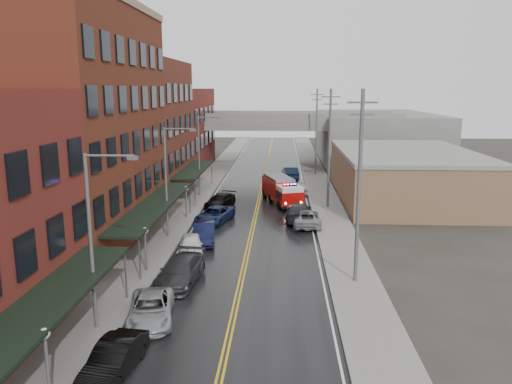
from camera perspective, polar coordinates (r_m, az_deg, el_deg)
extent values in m
cube|color=black|center=(46.56, -0.16, -3.18)|extent=(11.00, 160.00, 0.02)
cube|color=slate|center=(47.51, -9.00, -2.94)|extent=(3.00, 160.00, 0.15)
cube|color=slate|center=(46.72, 8.83, -3.19)|extent=(3.00, 160.00, 0.15)
cube|color=gray|center=(47.20, -7.04, -2.98)|extent=(0.30, 160.00, 0.15)
cube|color=gray|center=(46.58, 6.80, -3.17)|extent=(0.30, 160.00, 0.15)
cube|color=#602819|center=(41.21, -19.70, 6.89)|extent=(9.00, 20.00, 18.00)
cube|color=#5A221B|center=(57.82, -12.94, 6.99)|extent=(9.00, 15.00, 15.00)
cube|color=maroon|center=(74.87, -9.22, 7.00)|extent=(9.00, 20.00, 12.00)
cube|color=brown|center=(57.34, 16.61, 1.71)|extent=(14.00, 22.00, 5.00)
cube|color=slate|center=(86.69, 13.41, 6.13)|extent=(18.00, 30.00, 8.00)
cube|color=black|center=(23.24, -23.38, -12.06)|extent=(2.60, 16.00, 0.18)
cylinder|color=slate|center=(29.88, -14.66, -9.23)|extent=(0.10, 0.10, 3.00)
cube|color=black|center=(40.25, -11.46, -1.42)|extent=(2.60, 18.00, 0.18)
cylinder|color=slate|center=(32.39, -13.16, -7.49)|extent=(0.10, 0.10, 3.00)
cylinder|color=slate|center=(48.52, -7.57, -0.86)|extent=(0.10, 0.10, 3.00)
cube|color=black|center=(57.04, -7.11, 2.58)|extent=(2.60, 13.00, 0.18)
cylinder|color=slate|center=(51.21, -7.00, -0.18)|extent=(0.10, 0.10, 3.00)
cylinder|color=slate|center=(63.04, -5.08, 2.11)|extent=(0.10, 0.10, 3.00)
cylinder|color=#59595B|center=(21.88, -22.72, -18.22)|extent=(0.14, 0.14, 2.80)
sphere|color=silver|center=(21.20, -23.05, -14.68)|extent=(0.44, 0.44, 0.44)
cylinder|color=#59595B|center=(33.89, -12.49, -6.77)|extent=(0.14, 0.14, 2.80)
sphere|color=silver|center=(33.45, -12.60, -4.33)|extent=(0.44, 0.44, 0.44)
cylinder|color=#59595B|center=(47.02, -7.98, -1.40)|extent=(0.14, 0.14, 2.80)
sphere|color=silver|center=(46.70, -8.03, 0.39)|extent=(0.44, 0.44, 0.44)
cylinder|color=#59595B|center=(25.87, -18.36, -5.73)|extent=(0.18, 0.18, 9.00)
cylinder|color=#59595B|center=(24.52, -16.40, 4.00)|extent=(2.40, 0.12, 0.12)
cube|color=#59595B|center=(24.19, -13.92, 3.80)|extent=(0.50, 0.22, 0.18)
cylinder|color=#59595B|center=(40.73, -10.25, 0.94)|extent=(0.18, 0.18, 9.00)
cylinder|color=#59595B|center=(39.89, -8.79, 7.15)|extent=(2.40, 0.12, 0.12)
cube|color=#59595B|center=(39.68, -7.22, 7.03)|extent=(0.50, 0.22, 0.18)
cylinder|color=#59595B|center=(56.21, -6.54, 4.00)|extent=(0.18, 0.18, 9.00)
cylinder|color=#59595B|center=(55.61, -5.41, 8.50)|extent=(2.40, 0.12, 0.12)
cube|color=#59595B|center=(55.46, -4.27, 8.40)|extent=(0.50, 0.22, 0.18)
cylinder|color=#59595B|center=(30.87, 11.68, 0.29)|extent=(0.24, 0.24, 12.00)
cube|color=#59595B|center=(30.29, 12.09, 9.98)|extent=(1.80, 0.12, 0.12)
cube|color=#59595B|center=(30.32, 12.04, 8.65)|extent=(1.40, 0.12, 0.12)
cylinder|color=#59595B|center=(50.50, 8.37, 4.80)|extent=(0.24, 0.24, 12.00)
cube|color=#59595B|center=(50.14, 8.55, 10.70)|extent=(1.80, 0.12, 0.12)
cube|color=#59595B|center=(50.16, 8.53, 9.90)|extent=(1.40, 0.12, 0.12)
cylinder|color=#59595B|center=(70.33, 6.91, 6.77)|extent=(0.24, 0.24, 12.00)
cube|color=#59595B|center=(70.08, 7.01, 11.00)|extent=(1.80, 0.12, 0.12)
cube|color=#59595B|center=(70.09, 7.00, 10.43)|extent=(1.40, 0.12, 0.12)
cube|color=slate|center=(77.14, 1.19, 7.84)|extent=(40.00, 10.00, 1.50)
cube|color=slate|center=(78.62, -6.89, 5.09)|extent=(1.60, 8.00, 6.00)
cube|color=slate|center=(77.91, 9.32, 4.96)|extent=(1.60, 8.00, 6.00)
cube|color=#A50907|center=(53.96, 2.62, 0.48)|extent=(3.84, 5.68, 1.99)
cube|color=#A50907|center=(50.58, 3.85, -0.63)|extent=(3.00, 3.06, 1.42)
cube|color=silver|center=(50.39, 3.86, 0.42)|extent=(2.83, 2.85, 0.47)
cube|color=black|center=(50.70, 3.79, -0.27)|extent=(2.73, 2.17, 0.76)
cube|color=slate|center=(53.75, 2.63, 1.66)|extent=(3.50, 5.25, 0.28)
cube|color=black|center=(50.33, 3.87, 0.77)|extent=(1.52, 0.71, 0.13)
sphere|color=#FF0C0C|center=(50.16, 3.31, 0.83)|extent=(0.19, 0.19, 0.19)
sphere|color=#1933FF|center=(50.48, 4.43, 0.88)|extent=(0.19, 0.19, 0.19)
cylinder|color=black|center=(50.34, 2.75, -1.51)|extent=(1.00, 0.60, 0.95)
cylinder|color=black|center=(50.99, 4.98, -1.37)|extent=(1.00, 0.60, 0.95)
cylinder|color=black|center=(53.43, 1.69, -0.72)|extent=(1.00, 0.60, 0.95)
cylinder|color=black|center=(54.04, 3.81, -0.60)|extent=(1.00, 0.60, 0.95)
cylinder|color=black|center=(55.65, 1.01, -0.21)|extent=(1.00, 0.60, 0.95)
cylinder|color=black|center=(56.24, 3.05, -0.10)|extent=(1.00, 0.60, 0.95)
imported|color=black|center=(23.18, -15.90, -17.86)|extent=(1.99, 4.52, 1.44)
imported|color=#9B9EA2|center=(27.39, -11.94, -12.93)|extent=(3.09, 5.23, 1.36)
imported|color=#2C2B2E|center=(31.95, -8.65, -8.92)|extent=(2.74, 5.69, 1.60)
imported|color=white|center=(37.28, -7.43, -5.98)|extent=(2.43, 4.44, 1.43)
imported|color=black|center=(39.83, -5.95, -4.68)|extent=(2.22, 4.89, 1.56)
imported|color=#132148|center=(45.58, -4.78, -2.64)|extent=(3.63, 5.57, 1.43)
imported|color=black|center=(51.39, -4.11, -1.01)|extent=(3.32, 5.08, 1.37)
imported|color=gray|center=(44.57, 5.75, -2.98)|extent=(2.48, 5.23, 1.44)
imported|color=#252527|center=(46.34, 4.91, -2.26)|extent=(2.64, 5.78, 1.64)
imported|color=#BCBCBC|center=(57.87, 5.01, 0.45)|extent=(1.95, 4.29, 1.43)
imported|color=black|center=(67.40, 3.93, 2.18)|extent=(2.37, 5.22, 1.66)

